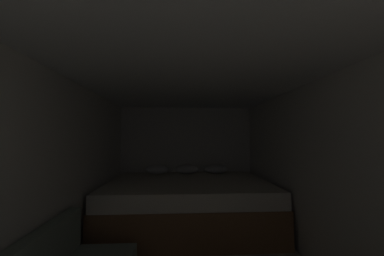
# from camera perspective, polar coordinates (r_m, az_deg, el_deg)

# --- Properties ---
(wall_back) EXTENTS (2.78, 0.05, 2.06)m
(wall_back) POSITION_cam_1_polar(r_m,az_deg,el_deg) (4.70, -1.45, -7.36)
(wall_back) COLOR silver
(wall_back) RESTS_ON ground
(wall_left) EXTENTS (0.05, 4.95, 2.06)m
(wall_left) POSITION_cam_1_polar(r_m,az_deg,el_deg) (2.52, -32.59, -11.10)
(wall_left) COLOR silver
(wall_left) RESTS_ON ground
(wall_right) EXTENTS (0.05, 4.95, 2.06)m
(wall_right) POSITION_cam_1_polar(r_m,az_deg,el_deg) (2.68, 31.72, -10.58)
(wall_right) COLOR silver
(wall_right) RESTS_ON ground
(ceiling_slab) EXTENTS (2.78, 4.95, 0.05)m
(ceiling_slab) POSITION_cam_1_polar(r_m,az_deg,el_deg) (2.28, 0.69, 14.25)
(ceiling_slab) COLOR white
(ceiling_slab) RESTS_ON wall_left
(bed) EXTENTS (2.56, 1.85, 0.90)m
(bed) POSITION_cam_1_polar(r_m,az_deg,el_deg) (3.84, -0.96, -18.38)
(bed) COLOR brown
(bed) RESTS_ON ground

